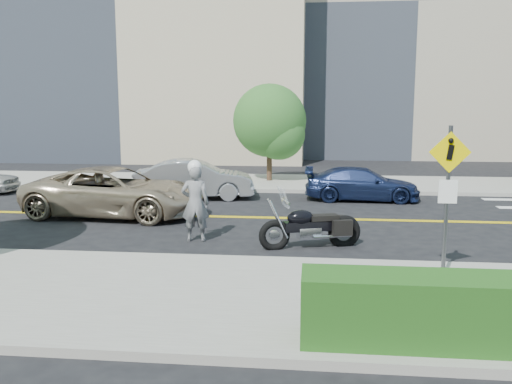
{
  "coord_description": "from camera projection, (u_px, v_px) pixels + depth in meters",
  "views": [
    {
      "loc": [
        1.64,
        -16.82,
        3.5
      ],
      "look_at": [
        0.11,
        -2.37,
        1.2
      ],
      "focal_mm": 38.0,
      "sensor_mm": 36.0,
      "label": 1
    }
  ],
  "objects": [
    {
      "name": "ground_plane",
      "position": [
        260.0,
        218.0,
        17.24
      ],
      "size": [
        120.0,
        120.0,
        0.0
      ],
      "primitive_type": "plane",
      "color": "black",
      "rests_on": "ground"
    },
    {
      "name": "sidewalk_near",
      "position": [
        220.0,
        297.0,
        9.86
      ],
      "size": [
        60.0,
        5.0,
        0.15
      ],
      "primitive_type": "cube",
      "color": "#9E9B91",
      "rests_on": "ground_plane"
    },
    {
      "name": "sidewalk_far",
      "position": [
        276.0,
        183.0,
        24.59
      ],
      "size": [
        60.0,
        5.0,
        0.15
      ],
      "primitive_type": "cube",
      "color": "#9E9B91",
      "rests_on": "ground_plane"
    },
    {
      "name": "building_mid",
      "position": [
        401.0,
        18.0,
        40.38
      ],
      "size": [
        18.0,
        14.0,
        20.0
      ],
      "primitive_type": "cube",
      "color": "#A39984",
      "rests_on": "ground_plane"
    },
    {
      "name": "pedestrian_sign",
      "position": [
        448.0,
        188.0,
        10.3
      ],
      "size": [
        0.78,
        0.08,
        3.0
      ],
      "color": "#4C4C51",
      "rests_on": "sidewalk_near"
    },
    {
      "name": "motorcyclist",
      "position": [
        195.0,
        201.0,
        14.07
      ],
      "size": [
        0.78,
        0.56,
        2.14
      ],
      "rotation": [
        0.0,
        0.0,
        3.25
      ],
      "color": "silver",
      "rests_on": "ground"
    },
    {
      "name": "motorcycle",
      "position": [
        311.0,
        217.0,
        13.47
      ],
      "size": [
        2.66,
        1.54,
        1.55
      ],
      "primitive_type": null,
      "rotation": [
        0.0,
        0.0,
        0.32
      ],
      "color": "black",
      "rests_on": "ground"
    },
    {
      "name": "suv",
      "position": [
        115.0,
        192.0,
        17.37
      ],
      "size": [
        5.88,
        3.08,
        1.58
      ],
      "primitive_type": "imported",
      "rotation": [
        0.0,
        0.0,
        1.49
      ],
      "color": "tan",
      "rests_on": "ground"
    },
    {
      "name": "parked_car_silver",
      "position": [
        194.0,
        179.0,
        20.68
      ],
      "size": [
        4.72,
        2.28,
        1.49
      ],
      "primitive_type": "imported",
      "rotation": [
        0.0,
        0.0,
        1.73
      ],
      "color": "#96979C",
      "rests_on": "ground"
    },
    {
      "name": "parked_car_blue",
      "position": [
        362.0,
        184.0,
        20.34
      ],
      "size": [
        4.28,
        1.78,
        1.24
      ],
      "primitive_type": "imported",
      "rotation": [
        0.0,
        0.0,
        1.56
      ],
      "color": "navy",
      "rests_on": "ground"
    },
    {
      "name": "tree_far_a",
      "position": [
        269.0,
        121.0,
        24.41
      ],
      "size": [
        3.31,
        3.31,
        4.52
      ],
      "rotation": [
        0.0,
        0.0,
        -0.0
      ],
      "color": "#382619",
      "rests_on": "ground"
    }
  ]
}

